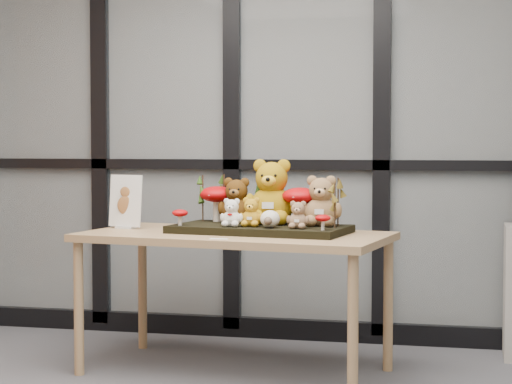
% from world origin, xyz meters
% --- Properties ---
extents(glass_partition, '(4.90, 0.06, 2.78)m').
position_xyz_m(glass_partition, '(-0.00, 2.47, 1.42)').
color(glass_partition, '#2D383F').
rests_on(glass_partition, floor).
extents(display_table, '(1.63, 0.99, 0.72)m').
position_xyz_m(display_table, '(-0.21, 1.60, 0.65)').
color(display_table, '#A38058').
rests_on(display_table, floor).
extents(diorama_tray, '(0.94, 0.57, 0.04)m').
position_xyz_m(diorama_tray, '(-0.09, 1.64, 0.74)').
color(diorama_tray, black).
rests_on(diorama_tray, display_table).
extents(bear_pooh_yellow, '(0.32, 0.30, 0.37)m').
position_xyz_m(bear_pooh_yellow, '(-0.05, 1.74, 0.94)').
color(bear_pooh_yellow, '#A87E0E').
rests_on(bear_pooh_yellow, diorama_tray).
extents(bear_brown_medium, '(0.22, 0.21, 0.26)m').
position_xyz_m(bear_brown_medium, '(-0.25, 1.77, 0.89)').
color(bear_brown_medium, '#4C2C0C').
rests_on(bear_brown_medium, diorama_tray).
extents(bear_tan_back, '(0.24, 0.22, 0.28)m').
position_xyz_m(bear_tan_back, '(0.22, 1.67, 0.90)').
color(bear_tan_back, olive).
rests_on(bear_tan_back, diorama_tray).
extents(bear_small_yellow, '(0.14, 0.13, 0.16)m').
position_xyz_m(bear_small_yellow, '(-0.12, 1.56, 0.84)').
color(bear_small_yellow, '#C18919').
rests_on(bear_small_yellow, diorama_tray).
extents(bear_white_bow, '(0.13, 0.12, 0.16)m').
position_xyz_m(bear_white_bow, '(-0.21, 1.54, 0.84)').
color(bear_white_bow, white).
rests_on(bear_white_bow, diorama_tray).
extents(bear_beige_small, '(0.13, 0.12, 0.15)m').
position_xyz_m(bear_beige_small, '(0.13, 1.50, 0.83)').
color(bear_beige_small, '#936E4D').
rests_on(bear_beige_small, diorama_tray).
extents(plush_cream_hedgehog, '(0.08, 0.08, 0.10)m').
position_xyz_m(plush_cream_hedgehog, '(-0.01, 1.51, 0.81)').
color(plush_cream_hedgehog, white).
rests_on(plush_cream_hedgehog, diorama_tray).
extents(mushroom_back_left, '(0.19, 0.19, 0.21)m').
position_xyz_m(mushroom_back_left, '(-0.37, 1.82, 0.86)').
color(mushroom_back_left, '#A40508').
rests_on(mushroom_back_left, diorama_tray).
extents(mushroom_back_right, '(0.19, 0.19, 0.21)m').
position_xyz_m(mushroom_back_right, '(0.11, 1.72, 0.86)').
color(mushroom_back_right, '#A40508').
rests_on(mushroom_back_right, diorama_tray).
extents(mushroom_front_left, '(0.08, 0.08, 0.09)m').
position_xyz_m(mushroom_front_left, '(-0.49, 1.54, 0.80)').
color(mushroom_front_left, '#A40508').
rests_on(mushroom_front_left, diorama_tray).
extents(mushroom_front_right, '(0.08, 0.08, 0.08)m').
position_xyz_m(mushroom_front_right, '(0.26, 1.45, 0.80)').
color(mushroom_front_right, '#A40508').
rests_on(mushroom_front_right, diorama_tray).
extents(sprig_green_far_left, '(0.05, 0.05, 0.25)m').
position_xyz_m(sprig_green_far_left, '(-0.44, 1.81, 0.88)').
color(sprig_green_far_left, '#17370C').
rests_on(sprig_green_far_left, diorama_tray).
extents(sprig_green_mid_left, '(0.05, 0.05, 0.25)m').
position_xyz_m(sprig_green_mid_left, '(-0.33, 1.84, 0.88)').
color(sprig_green_mid_left, '#17370C').
rests_on(sprig_green_mid_left, diorama_tray).
extents(sprig_dry_far_right, '(0.05, 0.05, 0.24)m').
position_xyz_m(sprig_dry_far_right, '(0.31, 1.67, 0.88)').
color(sprig_dry_far_right, brown).
rests_on(sprig_dry_far_right, diorama_tray).
extents(sprig_dry_mid_right, '(0.05, 0.05, 0.22)m').
position_xyz_m(sprig_dry_mid_right, '(0.31, 1.56, 0.87)').
color(sprig_dry_mid_right, brown).
rests_on(sprig_dry_mid_right, diorama_tray).
extents(sprig_green_centre, '(0.05, 0.05, 0.20)m').
position_xyz_m(sprig_green_centre, '(-0.14, 1.82, 0.86)').
color(sprig_green_centre, '#17370C').
rests_on(sprig_green_centre, diorama_tray).
extents(sign_holder, '(0.20, 0.08, 0.29)m').
position_xyz_m(sign_holder, '(-0.85, 1.71, 0.85)').
color(sign_holder, silver).
rests_on(sign_holder, display_table).
extents(label_card, '(0.09, 0.03, 0.00)m').
position_xyz_m(label_card, '(-0.21, 1.29, 0.72)').
color(label_card, white).
rests_on(label_card, display_table).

